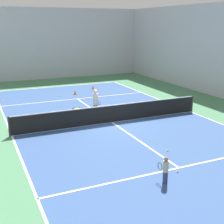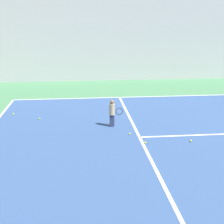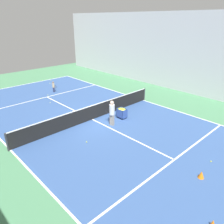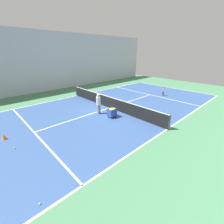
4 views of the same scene
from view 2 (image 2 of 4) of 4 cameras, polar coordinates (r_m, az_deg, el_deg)
name	(u,v)px [view 2 (image 2 of 4)]	position (r m, az deg, el deg)	size (l,w,h in m)	color
line_service_near	(140,137)	(10.98, 5.07, -4.61)	(11.48, 0.10, 0.00)	white
hall_enclosure_left	(212,24)	(22.29, 17.74, 15.13)	(0.15, 33.94, 7.28)	silver
player_near_baseline	(112,111)	(11.84, 0.08, 0.12)	(0.22, 0.54, 1.06)	#2D3351
tennis_ball_0	(129,134)	(11.18, 3.21, -4.00)	(0.07, 0.07, 0.07)	yellow
tennis_ball_3	(145,143)	(10.46, 6.10, -5.58)	(0.07, 0.07, 0.07)	yellow
tennis_ball_5	(13,114)	(14.09, -17.61, -0.36)	(0.07, 0.07, 0.07)	yellow
tennis_ball_9	(191,141)	(10.89, 14.23, -5.11)	(0.07, 0.07, 0.07)	yellow
tennis_ball_11	(39,119)	(13.16, -13.12, -1.19)	(0.07, 0.07, 0.07)	yellow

